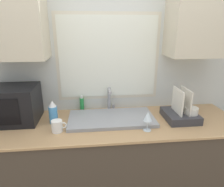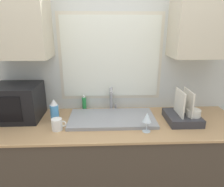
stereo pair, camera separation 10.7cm
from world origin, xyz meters
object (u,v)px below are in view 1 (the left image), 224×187
(faucet, at_px, (109,98))
(mug_near_sink, at_px, (57,126))
(spray_bottle, at_px, (53,112))
(microwave, at_px, (14,104))
(dish_rack, at_px, (181,113))
(soap_bottle, at_px, (82,104))
(wine_glass, at_px, (148,117))

(faucet, relative_size, mug_near_sink, 1.98)
(spray_bottle, distance_m, mug_near_sink, 0.18)
(microwave, height_order, spray_bottle, microwave)
(dish_rack, distance_m, soap_bottle, 0.96)
(faucet, distance_m, dish_rack, 0.69)
(dish_rack, bearing_deg, mug_near_sink, -174.13)
(microwave, distance_m, soap_bottle, 0.61)
(spray_bottle, relative_size, soap_bottle, 1.31)
(spray_bottle, bearing_deg, wine_glass, -15.80)
(wine_glass, bearing_deg, soap_bottle, 139.38)
(dish_rack, relative_size, wine_glass, 1.89)
(dish_rack, relative_size, soap_bottle, 1.93)
(faucet, height_order, mug_near_sink, faucet)
(mug_near_sink, bearing_deg, wine_glass, -4.52)
(dish_rack, xyz_separation_m, spray_bottle, (-1.15, 0.05, 0.04))
(microwave, xyz_separation_m, spray_bottle, (0.35, -0.08, -0.06))
(soap_bottle, distance_m, mug_near_sink, 0.45)
(soap_bottle, height_order, wine_glass, wine_glass)
(dish_rack, distance_m, wine_glass, 0.41)
(microwave, bearing_deg, mug_near_sink, -31.22)
(wine_glass, bearing_deg, mug_near_sink, 175.48)
(soap_bottle, xyz_separation_m, mug_near_sink, (-0.18, -0.41, -0.02))
(wine_glass, bearing_deg, spray_bottle, 164.20)
(microwave, relative_size, spray_bottle, 1.95)
(soap_bottle, xyz_separation_m, wine_glass, (0.54, -0.47, 0.05))
(dish_rack, height_order, spray_bottle, dish_rack)
(faucet, xyz_separation_m, spray_bottle, (-0.51, -0.21, -0.04))
(spray_bottle, bearing_deg, faucet, 22.64)
(faucet, height_order, wine_glass, faucet)
(soap_bottle, bearing_deg, dish_rack, -18.05)
(microwave, distance_m, dish_rack, 1.50)
(wine_glass, bearing_deg, faucet, 121.71)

